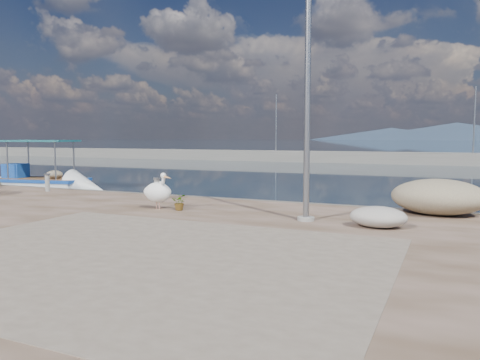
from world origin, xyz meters
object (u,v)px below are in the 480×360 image
Objects in this scene: lamp_post at (308,93)px; bollard_near at (157,187)px; boat_left at (41,186)px; pelican at (158,192)px.

lamp_post is 9.19× the size of bollard_near.
boat_left is 8.45× the size of bollard_near.
boat_left is at bearing 174.86° from pelican.
boat_left is at bearing 159.22° from bollard_near.
pelican is 0.17× the size of lamp_post.
boat_left is 16.93m from lamp_post.
pelican reaches higher than bollard_near.
lamp_post is (4.64, -0.02, 2.77)m from pelican.
pelican is 1.55× the size of bollard_near.
pelican is at bearing 179.71° from lamp_post.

